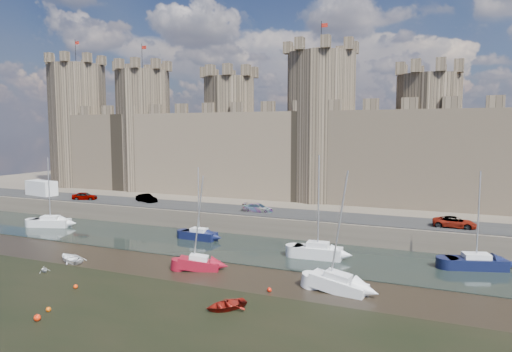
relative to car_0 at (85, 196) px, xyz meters
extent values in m
plane|color=black|center=(32.19, -32.55, -3.15)|extent=(160.00, 160.00, 0.00)
cube|color=black|center=(32.19, -8.55, -3.11)|extent=(160.00, 12.00, 0.08)
cube|color=#4C443A|center=(32.19, 27.45, -1.90)|extent=(160.00, 60.00, 2.50)
cube|color=black|center=(32.19, 1.45, -0.60)|extent=(160.00, 7.00, 0.10)
cube|color=#42382B|center=(32.19, 15.45, 6.35)|extent=(100.00, 9.00, 14.00)
cylinder|color=#42382B|center=(-15.81, 15.45, 11.35)|extent=(11.00, 11.00, 24.00)
cylinder|color=black|center=(-15.81, 15.45, 25.85)|extent=(0.10, 0.10, 5.00)
cube|color=#A72016|center=(-15.31, 15.45, 27.65)|extent=(1.00, 0.03, 0.60)
cylinder|color=#42382B|center=(0.19, 15.45, 10.35)|extent=(10.00, 10.00, 22.00)
cylinder|color=black|center=(0.19, 15.45, 23.85)|extent=(0.10, 0.10, 5.00)
cube|color=#A72016|center=(0.69, 15.45, 25.65)|extent=(1.00, 0.03, 0.60)
cylinder|color=#42382B|center=(18.19, 15.45, 9.35)|extent=(9.00, 9.00, 20.00)
cylinder|color=#42382B|center=(34.19, 15.45, 10.85)|extent=(11.00, 11.00, 23.00)
cylinder|color=black|center=(34.19, 15.45, 24.85)|extent=(0.10, 0.10, 5.00)
cube|color=#A72016|center=(34.69, 15.45, 26.65)|extent=(1.00, 0.03, 0.60)
cylinder|color=#42382B|center=(50.19, 15.45, 8.85)|extent=(9.00, 9.00, 19.00)
imported|color=gray|center=(0.00, 0.00, 0.00)|extent=(4.11, 2.72, 1.30)
imported|color=gray|center=(10.51, 1.94, 0.00)|extent=(4.19, 2.59, 1.30)
imported|color=gray|center=(29.63, 0.91, -0.05)|extent=(4.23, 1.99, 1.19)
imported|color=gray|center=(54.15, 0.41, 0.01)|extent=(4.75, 2.25, 1.31)
cube|color=silver|center=(-10.38, 0.95, 0.63)|extent=(6.16, 3.28, 2.56)
cube|color=silver|center=(1.94, -8.68, -2.54)|extent=(5.58, 3.58, 1.06)
cube|color=silver|center=(1.94, -8.68, -1.77)|extent=(2.65, 2.08, 0.48)
cylinder|color=silver|center=(1.94, -8.68, 2.33)|extent=(0.14, 0.14, 8.68)
cube|color=black|center=(25.03, -7.06, -2.58)|extent=(4.57, 1.94, 0.98)
cube|color=silver|center=(25.03, -7.06, -1.87)|extent=(2.05, 1.31, 0.45)
cylinder|color=silver|center=(25.03, -7.06, 1.92)|extent=(0.14, 0.14, 8.03)
cube|color=silver|center=(40.84, -9.34, -2.47)|extent=(5.18, 2.27, 1.19)
cube|color=silver|center=(40.84, -9.34, -1.61)|extent=(2.33, 1.51, 0.54)
cylinder|color=silver|center=(40.84, -9.34, 3.00)|extent=(0.14, 0.14, 9.75)
cube|color=black|center=(56.14, -6.89, -2.55)|extent=(5.88, 3.66, 1.05)
cube|color=silver|center=(56.14, -6.89, -1.78)|extent=(2.77, 2.15, 0.48)
cylinder|color=silver|center=(56.14, -6.89, 2.27)|extent=(0.14, 0.14, 8.58)
cube|color=maroon|center=(31.22, -17.70, -2.64)|extent=(4.27, 2.86, 1.01)
cube|color=silver|center=(31.22, -17.70, -1.91)|extent=(2.04, 1.64, 0.46)
cylinder|color=silver|center=(31.22, -17.70, 2.01)|extent=(0.14, 0.14, 8.30)
cube|color=white|center=(45.09, -18.34, -2.59)|extent=(5.01, 2.49, 1.13)
cube|color=silver|center=(45.09, -18.34, -1.77)|extent=(2.29, 1.58, 0.51)
cylinder|color=silver|center=(45.09, -18.34, 2.59)|extent=(0.14, 0.14, 9.23)
imported|color=silver|center=(17.96, -24.25, -2.84)|extent=(1.48, 1.39, 0.62)
imported|color=maroon|center=(38.10, -25.48, -2.82)|extent=(3.80, 3.88, 0.66)
imported|color=silver|center=(17.66, -20.55, -2.81)|extent=(3.75, 3.10, 0.67)
sphere|color=red|center=(26.64, -32.71, -2.90)|extent=(0.50, 0.50, 0.50)
sphere|color=red|center=(24.11, -26.50, -2.96)|extent=(0.38, 0.38, 0.38)
sphere|color=red|center=(39.78, -20.68, -2.96)|extent=(0.38, 0.38, 0.38)
sphere|color=#DD5209|center=(26.03, -31.16, -2.96)|extent=(0.39, 0.39, 0.39)
camera|label=1|loc=(53.37, -55.45, 10.45)|focal=32.00mm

